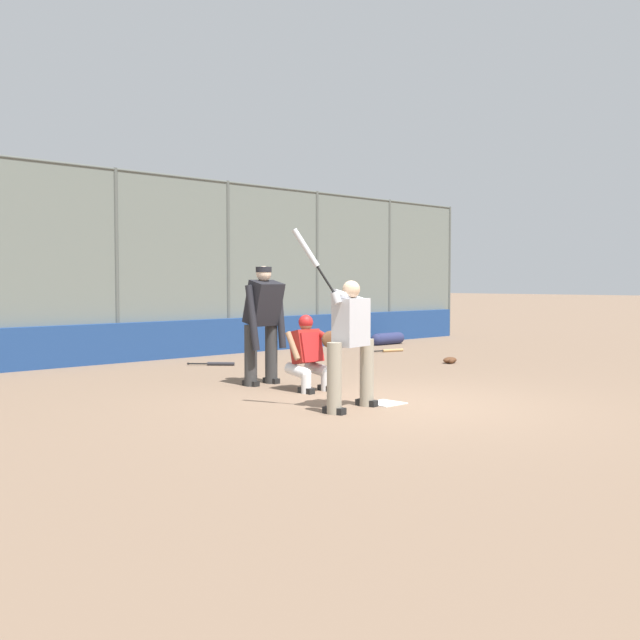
# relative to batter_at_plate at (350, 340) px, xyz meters

# --- Properties ---
(ground_plane) EXTENTS (160.00, 160.00, 0.00)m
(ground_plane) POSITION_rel_batter_at_plate_xyz_m (-0.66, -0.02, -0.87)
(ground_plane) COLOR #7A604C
(home_plate_marker) EXTENTS (0.43, 0.43, 0.01)m
(home_plate_marker) POSITION_rel_batter_at_plate_xyz_m (-0.66, -0.02, -0.86)
(home_plate_marker) COLOR white
(home_plate_marker) RESTS_ON ground_plane
(backstop_fence) EXTENTS (21.58, 0.08, 3.77)m
(backstop_fence) POSITION_rel_batter_at_plate_xyz_m (-0.66, -6.93, 1.11)
(backstop_fence) COLOR #515651
(backstop_fence) RESTS_ON ground_plane
(padding_wall) EXTENTS (21.07, 0.18, 0.77)m
(padding_wall) POSITION_rel_batter_at_plate_xyz_m (-0.66, -6.83, -0.48)
(padding_wall) COLOR navy
(padding_wall) RESTS_ON ground_plane
(batter_at_plate) EXTENTS (1.10, 0.60, 2.21)m
(batter_at_plate) POSITION_rel_batter_at_plate_xyz_m (0.00, 0.00, 0.00)
(batter_at_plate) COLOR gray
(batter_at_plate) RESTS_ON ground_plane
(catcher_behind_plate) EXTENTS (0.58, 0.68, 1.10)m
(catcher_behind_plate) POSITION_rel_batter_at_plate_xyz_m (-0.73, -1.51, -0.30)
(catcher_behind_plate) COLOR silver
(catcher_behind_plate) RESTS_ON ground_plane
(umpire_home) EXTENTS (0.74, 0.46, 1.81)m
(umpire_home) POSITION_rel_batter_at_plate_xyz_m (-0.66, -2.47, 0.11)
(umpire_home) COLOR #333333
(umpire_home) RESTS_ON ground_plane
(spare_bat_near_backstop) EXTENTS (0.64, 0.70, 0.07)m
(spare_bat_near_backstop) POSITION_rel_batter_at_plate_xyz_m (-1.71, -5.10, -0.83)
(spare_bat_near_backstop) COLOR black
(spare_bat_near_backstop) RESTS_ON ground_plane
(spare_bat_by_padding) EXTENTS (0.88, 0.33, 0.07)m
(spare_bat_by_padding) POSITION_rel_batter_at_plate_xyz_m (-6.14, -4.65, -0.83)
(spare_bat_by_padding) COLOR black
(spare_bat_by_padding) RESTS_ON ground_plane
(fielding_glove_on_dirt) EXTENTS (0.33, 0.25, 0.12)m
(fielding_glove_on_dirt) POSITION_rel_batter_at_plate_xyz_m (-5.19, -2.31, -0.81)
(fielding_glove_on_dirt) COLOR #56331E
(fielding_glove_on_dirt) RESTS_ON ground_plane
(equipment_bag_dugout_side) EXTENTS (1.12, 0.29, 0.29)m
(equipment_bag_dugout_side) POSITION_rel_batter_at_plate_xyz_m (-7.62, -6.00, -0.72)
(equipment_bag_dugout_side) COLOR navy
(equipment_bag_dugout_side) RESTS_ON ground_plane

